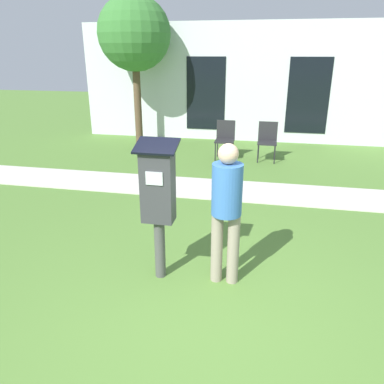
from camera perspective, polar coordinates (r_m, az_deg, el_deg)
The scene contains 8 objects.
ground_plane at distance 3.83m, azimuth 3.09°, elevation -18.83°, with size 40.00×40.00×0.00m, color #517A33.
sidewalk at distance 6.98m, azimuth 7.55°, elevation 0.18°, with size 12.00×1.10×0.02m.
building_facade at distance 10.92m, azimuth 9.79°, elevation 15.99°, with size 10.00×0.26×3.20m.
parking_meter at distance 3.99m, azimuth -5.20°, elevation -0.19°, with size 0.44×0.31×1.59m.
person_standing at distance 3.93m, azimuth 5.28°, elevation -1.90°, with size 0.32×0.32×1.58m.
outdoor_chair_left at distance 9.04m, azimuth 5.07°, elevation 8.43°, with size 0.44×0.44×0.90m.
outdoor_chair_middle at distance 9.00m, azimuth 11.42°, elevation 8.04°, with size 0.44×0.44×0.90m.
tree at distance 10.61m, azimuth -8.79°, elevation 22.66°, with size 1.90×1.90×3.82m.
Camera 1 is at (0.40, -2.93, 2.43)m, focal length 35.00 mm.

